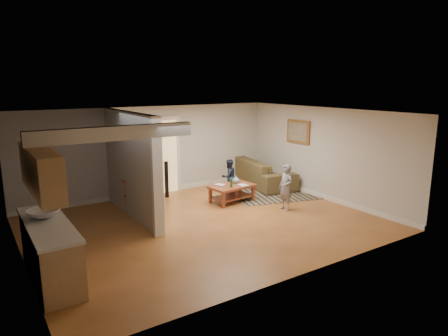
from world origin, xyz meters
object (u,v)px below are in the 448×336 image
(coffee_table, at_px, (232,189))
(toddler, at_px, (229,193))
(speaker_left, at_px, (150,198))
(child, at_px, (285,210))
(speaker_right, at_px, (166,179))
(tv_console, at_px, (131,177))
(toy_basket, at_px, (155,204))
(sofa, at_px, (260,184))

(coffee_table, relative_size, toddler, 1.23)
(speaker_left, bearing_deg, coffee_table, -18.65)
(speaker_left, distance_m, child, 3.37)
(speaker_right, bearing_deg, tv_console, -150.43)
(coffee_table, distance_m, tv_console, 2.67)
(speaker_right, relative_size, toy_basket, 2.09)
(toy_basket, relative_size, child, 0.42)
(coffee_table, bearing_deg, tv_console, 155.12)
(speaker_left, distance_m, toy_basket, 0.46)
(speaker_left, bearing_deg, sofa, -2.04)
(speaker_right, xyz_separation_m, toddler, (1.66, -0.64, -0.51))
(coffee_table, height_order, speaker_right, speaker_right)
(coffee_table, height_order, toddler, coffee_table)
(sofa, relative_size, toy_basket, 5.65)
(coffee_table, distance_m, toddler, 0.89)
(toy_basket, xyz_separation_m, child, (2.78, -1.73, -0.18))
(toy_basket, xyz_separation_m, toddler, (2.43, 0.31, -0.18))
(child, bearing_deg, toddler, -168.96)
(toy_basket, bearing_deg, tv_console, 115.83)
(coffee_table, height_order, child, coffee_table)
(tv_console, bearing_deg, sofa, 13.86)
(sofa, distance_m, tv_console, 4.31)
(sofa, xyz_separation_m, speaker_left, (-4.14, -1.00, 0.44))
(sofa, bearing_deg, coffee_table, 131.30)
(speaker_left, relative_size, toddler, 0.87)
(child, height_order, toddler, child)
(tv_console, height_order, speaker_right, tv_console)
(speaker_left, bearing_deg, tv_console, 80.02)
(tv_console, height_order, child, tv_console)
(speaker_left, distance_m, toddler, 2.77)
(toddler, bearing_deg, speaker_left, 9.37)
(speaker_left, height_order, toy_basket, speaker_left)
(toy_basket, bearing_deg, speaker_left, -129.30)
(sofa, relative_size, toddler, 2.75)
(tv_console, xyz_separation_m, child, (3.12, -2.42, -0.76))
(speaker_left, height_order, child, speaker_left)
(coffee_table, height_order, speaker_left, speaker_left)
(tv_console, relative_size, speaker_right, 1.39)
(speaker_right, bearing_deg, child, -36.38)
(toy_basket, bearing_deg, toddler, 7.18)
(speaker_left, xyz_separation_m, toy_basket, (0.24, 0.29, -0.26))
(speaker_left, xyz_separation_m, child, (3.02, -1.43, -0.44))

